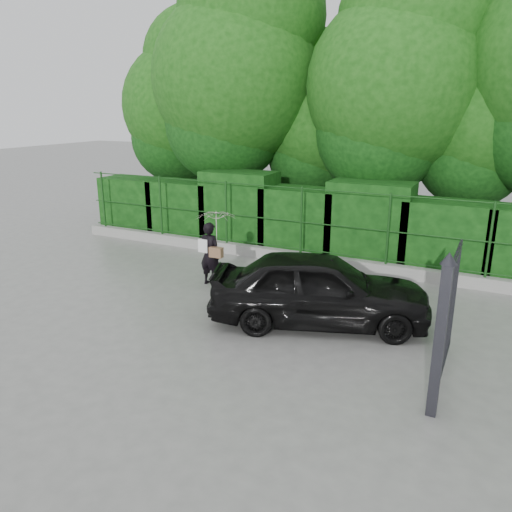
% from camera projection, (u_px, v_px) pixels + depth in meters
% --- Properties ---
extents(ground, '(80.00, 80.00, 0.00)m').
position_uv_depth(ground, '(199.00, 322.00, 9.94)').
color(ground, gray).
extents(kerb, '(14.00, 0.25, 0.30)m').
position_uv_depth(kerb, '(287.00, 256.00, 13.76)').
color(kerb, '#9E9E99').
rests_on(kerb, ground).
extents(fence, '(14.13, 0.06, 1.80)m').
position_uv_depth(fence, '(295.00, 220.00, 13.36)').
color(fence, '#164114').
rests_on(fence, kerb).
extents(hedge, '(14.20, 1.20, 2.25)m').
position_uv_depth(hedge, '(301.00, 219.00, 14.38)').
color(hedge, black).
rests_on(hedge, ground).
extents(trees, '(17.10, 6.15, 8.08)m').
position_uv_depth(trees, '(368.00, 88.00, 14.76)').
color(trees, black).
rests_on(trees, ground).
extents(gate, '(0.22, 2.33, 2.36)m').
position_uv_depth(gate, '(444.00, 323.00, 7.02)').
color(gate, '#25252B').
rests_on(gate, ground).
extents(woman, '(0.93, 0.95, 1.81)m').
position_uv_depth(woman, '(214.00, 236.00, 11.65)').
color(woman, black).
rests_on(woman, ground).
extents(car, '(4.56, 2.99, 1.44)m').
position_uv_depth(car, '(319.00, 288.00, 9.69)').
color(car, black).
rests_on(car, ground).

